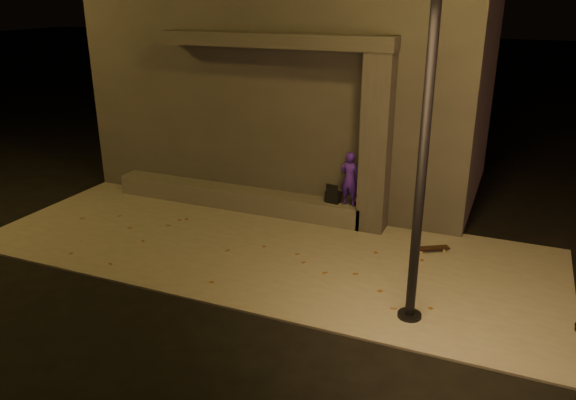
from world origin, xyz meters
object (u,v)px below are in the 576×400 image
at_px(skateboarder, 350,179).
at_px(street_lamp_0, 434,33).
at_px(column, 376,145).
at_px(skateboard, 431,248).
at_px(backpack, 333,196).

distance_m(skateboarder, street_lamp_0, 4.83).
height_order(skateboarder, street_lamp_0, street_lamp_0).
height_order(column, street_lamp_0, street_lamp_0).
relative_size(skateboarder, skateboard, 1.70).
bearing_deg(skateboarder, street_lamp_0, 126.95).
distance_m(skateboarder, skateboard, 2.19).
bearing_deg(column, skateboarder, 180.00).
xyz_separation_m(column, skateboard, (1.34, -0.65, -1.74)).
height_order(backpack, street_lamp_0, street_lamp_0).
distance_m(column, skateboard, 2.29).
height_order(skateboard, street_lamp_0, street_lamp_0).
xyz_separation_m(skateboarder, street_lamp_0, (1.94, -3.12, 3.13)).
xyz_separation_m(column, skateboarder, (-0.52, 0.00, -0.78)).
bearing_deg(skateboarder, skateboard, 165.79).
bearing_deg(skateboarder, column, -174.94).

